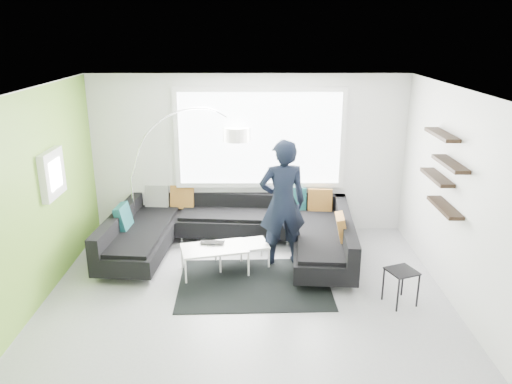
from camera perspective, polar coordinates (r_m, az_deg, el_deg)
ground at (r=6.98m, az=-1.07°, el=-12.05°), size 5.50×5.50×0.00m
room_shell at (r=6.46m, az=-0.80°, el=2.89°), size 5.54×5.04×2.82m
sectional_sofa at (r=8.06m, az=-2.85°, el=-4.82°), size 3.99×2.65×0.82m
rug at (r=7.32m, az=-0.21°, el=-10.43°), size 2.20×1.63×0.01m
coffee_table at (r=7.69m, az=-3.16°, el=-7.33°), size 1.39×1.00×0.41m
arc_lamp at (r=8.61m, az=-14.07°, el=1.58°), size 2.28×1.40×2.26m
side_table at (r=7.02m, az=16.18°, el=-10.37°), size 0.46×0.46×0.49m
person at (r=7.60m, az=3.05°, el=-1.25°), size 0.86×0.68×1.98m
laptop at (r=7.57m, az=-5.08°, el=-5.97°), size 0.40×0.29×0.03m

